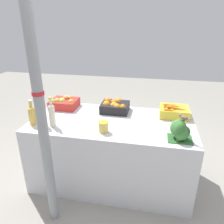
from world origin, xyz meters
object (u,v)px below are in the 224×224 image
(support_pole, at_px, (40,107))
(sparrow_bird, at_px, (184,117))
(juice_bottle_golden, at_px, (32,115))
(carrot_crate, at_px, (174,111))
(juice_bottle_cloudy, at_px, (52,114))
(apple_crate, at_px, (64,103))
(juice_bottle_amber, at_px, (42,115))
(pickle_jar, at_px, (103,127))
(orange_crate, at_px, (114,106))
(broccoli_pile, at_px, (180,131))

(support_pole, distance_m, sparrow_bird, 1.22)
(support_pole, relative_size, juice_bottle_golden, 8.65)
(carrot_crate, relative_size, juice_bottle_cloudy, 1.01)
(apple_crate, bearing_deg, support_pole, -76.65)
(juice_bottle_golden, relative_size, juice_bottle_amber, 0.96)
(carrot_crate, bearing_deg, support_pole, -140.15)
(carrot_crate, bearing_deg, pickle_jar, -142.70)
(support_pole, relative_size, carrot_crate, 7.25)
(pickle_jar, relative_size, sparrow_bird, 0.88)
(juice_bottle_amber, bearing_deg, juice_bottle_cloudy, 0.00)
(support_pole, xyz_separation_m, juice_bottle_cloudy, (-0.13, 0.41, -0.25))
(juice_bottle_amber, bearing_deg, support_pole, -60.39)
(apple_crate, bearing_deg, pickle_jar, -39.93)
(support_pole, height_order, orange_crate, support_pole)
(support_pole, distance_m, carrot_crate, 1.48)
(apple_crate, relative_size, sparrow_bird, 2.64)
(juice_bottle_amber, bearing_deg, sparrow_bird, -0.34)
(orange_crate, distance_m, juice_bottle_golden, 0.92)
(apple_crate, bearing_deg, juice_bottle_amber, -91.93)
(orange_crate, bearing_deg, broccoli_pile, -37.33)
(orange_crate, height_order, sparrow_bird, sparrow_bird)
(support_pole, relative_size, juice_bottle_amber, 8.27)
(juice_bottle_golden, relative_size, sparrow_bird, 2.21)
(pickle_jar, xyz_separation_m, sparrow_bird, (0.73, 0.01, 0.16))
(broccoli_pile, bearing_deg, carrot_crate, 91.80)
(carrot_crate, distance_m, sparrow_bird, 0.54)
(apple_crate, height_order, carrot_crate, carrot_crate)
(juice_bottle_golden, bearing_deg, broccoli_pile, -1.23)
(orange_crate, bearing_deg, juice_bottle_cloudy, -136.98)
(carrot_crate, bearing_deg, orange_crate, -179.87)
(juice_bottle_amber, bearing_deg, carrot_crate, 20.76)
(orange_crate, height_order, pickle_jar, orange_crate)
(support_pole, relative_size, orange_crate, 7.25)
(juice_bottle_cloudy, bearing_deg, orange_crate, 43.02)
(juice_bottle_cloudy, bearing_deg, carrot_crate, 22.42)
(apple_crate, height_order, sparrow_bird, sparrow_bird)
(broccoli_pile, bearing_deg, support_pole, -161.16)
(juice_bottle_golden, xyz_separation_m, juice_bottle_amber, (0.11, 0.00, 0.01))
(apple_crate, relative_size, orange_crate, 1.00)
(juice_bottle_amber, xyz_separation_m, juice_bottle_cloudy, (0.11, 0.00, 0.01))
(orange_crate, xyz_separation_m, sparrow_bird, (0.73, -0.52, 0.15))
(apple_crate, height_order, broccoli_pile, broccoli_pile)
(broccoli_pile, height_order, juice_bottle_golden, juice_bottle_golden)
(pickle_jar, bearing_deg, apple_crate, 140.07)
(carrot_crate, height_order, juice_bottle_cloudy, juice_bottle_cloudy)
(orange_crate, bearing_deg, apple_crate, -179.96)
(broccoli_pile, bearing_deg, apple_crate, 158.14)
(apple_crate, height_order, juice_bottle_golden, juice_bottle_golden)
(juice_bottle_golden, height_order, juice_bottle_amber, juice_bottle_amber)
(sparrow_bird, bearing_deg, orange_crate, -3.17)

